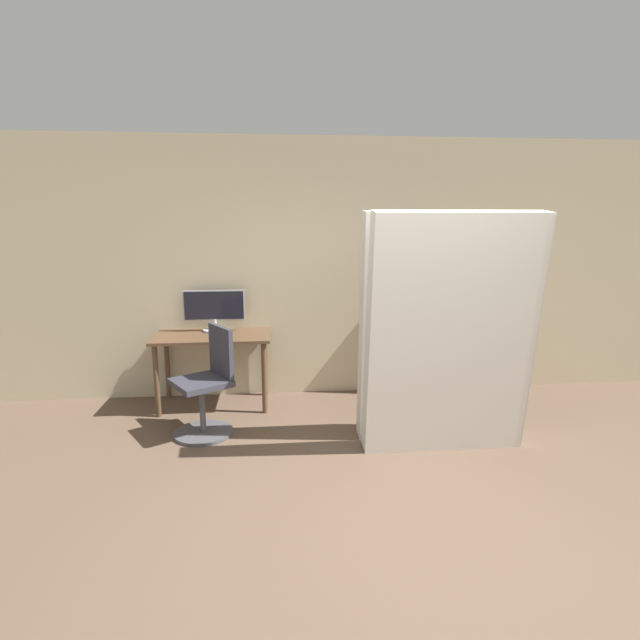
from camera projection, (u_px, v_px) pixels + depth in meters
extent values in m
plane|color=brown|center=(423.00, 538.00, 2.99)|extent=(16.00, 16.00, 0.00)
cube|color=#C6B793|center=(355.00, 269.00, 5.32)|extent=(8.00, 0.06, 2.70)
cube|color=brown|center=(212.00, 336.00, 4.97)|extent=(1.14, 0.62, 0.03)
cylinder|color=brown|center=(157.00, 381.00, 4.75)|extent=(0.05, 0.05, 0.71)
cylinder|color=brown|center=(264.00, 378.00, 4.85)|extent=(0.05, 0.05, 0.71)
cylinder|color=brown|center=(167.00, 366.00, 5.25)|extent=(0.05, 0.05, 0.71)
cylinder|color=brown|center=(265.00, 363.00, 5.34)|extent=(0.05, 0.05, 0.71)
cylinder|color=#B7B7BC|center=(215.00, 330.00, 5.13)|extent=(0.25, 0.25, 0.02)
cylinder|color=#B7B7BC|center=(215.00, 324.00, 5.12)|extent=(0.04, 0.04, 0.11)
cube|color=#B7B7BC|center=(214.00, 305.00, 5.09)|extent=(0.62, 0.02, 0.31)
cube|color=black|center=(214.00, 305.00, 5.08)|extent=(0.60, 0.03, 0.28)
cylinder|color=#4C4C51|center=(204.00, 433.00, 4.42)|extent=(0.52, 0.52, 0.03)
cylinder|color=#4C4C51|center=(202.00, 408.00, 4.37)|extent=(0.05, 0.05, 0.43)
cube|color=#33333D|center=(201.00, 383.00, 4.32)|extent=(0.61, 0.61, 0.05)
cube|color=#33333D|center=(221.00, 351.00, 4.39)|extent=(0.24, 0.36, 0.45)
cube|color=brown|center=(429.00, 316.00, 5.33)|extent=(0.02, 0.27, 1.72)
cube|color=brown|center=(491.00, 315.00, 5.39)|extent=(0.02, 0.27, 1.72)
cube|color=brown|center=(456.00, 313.00, 5.48)|extent=(0.71, 0.02, 1.72)
cube|color=brown|center=(456.00, 390.00, 5.53)|extent=(0.67, 0.23, 0.02)
cube|color=brown|center=(458.00, 361.00, 5.46)|extent=(0.67, 0.23, 0.02)
cube|color=brown|center=(460.00, 331.00, 5.39)|extent=(0.67, 0.23, 0.02)
cube|color=brown|center=(461.00, 300.00, 5.33)|extent=(0.67, 0.23, 0.02)
cube|color=brown|center=(463.00, 268.00, 5.26)|extent=(0.67, 0.23, 0.02)
cube|color=brown|center=(465.00, 235.00, 5.19)|extent=(0.67, 0.23, 0.02)
cube|color=brown|center=(430.00, 381.00, 5.46)|extent=(0.04, 0.18, 0.23)
cube|color=red|center=(435.00, 381.00, 5.45)|extent=(0.04, 0.15, 0.23)
cube|color=orange|center=(438.00, 380.00, 5.49)|extent=(0.03, 0.18, 0.24)
cube|color=#7A2D84|center=(441.00, 381.00, 5.50)|extent=(0.02, 0.18, 0.20)
cube|color=brown|center=(444.00, 380.00, 5.48)|extent=(0.03, 0.17, 0.23)
cube|color=#7A2D84|center=(448.00, 380.00, 5.48)|extent=(0.04, 0.18, 0.25)
cube|color=gold|center=(451.00, 378.00, 5.50)|extent=(0.04, 0.14, 0.26)
cube|color=red|center=(455.00, 380.00, 5.48)|extent=(0.02, 0.13, 0.23)
cube|color=orange|center=(456.00, 381.00, 5.51)|extent=(0.02, 0.15, 0.20)
cube|color=orange|center=(430.00, 347.00, 5.44)|extent=(0.03, 0.14, 0.28)
cube|color=brown|center=(434.00, 350.00, 5.40)|extent=(0.02, 0.17, 0.24)
cube|color=teal|center=(437.00, 348.00, 5.39)|extent=(0.03, 0.14, 0.28)
cube|color=#287A38|center=(440.00, 350.00, 5.40)|extent=(0.04, 0.14, 0.24)
cube|color=#7A2D84|center=(444.00, 348.00, 5.39)|extent=(0.03, 0.16, 0.28)
cube|color=teal|center=(432.00, 319.00, 5.36)|extent=(0.03, 0.15, 0.24)
cube|color=silver|center=(435.00, 318.00, 5.37)|extent=(0.03, 0.14, 0.25)
cube|color=red|center=(440.00, 322.00, 5.32)|extent=(0.03, 0.17, 0.20)
cube|color=teal|center=(441.00, 320.00, 5.37)|extent=(0.02, 0.17, 0.22)
cube|color=#7A2D84|center=(434.00, 287.00, 5.24)|extent=(0.02, 0.13, 0.28)
cube|color=#1E4C9E|center=(438.00, 288.00, 5.26)|extent=(0.04, 0.17, 0.25)
cube|color=#1E4C9E|center=(441.00, 287.00, 5.28)|extent=(0.02, 0.14, 0.26)
cube|color=teal|center=(445.00, 290.00, 5.26)|extent=(0.03, 0.16, 0.20)
cube|color=#1E4C9E|center=(448.00, 289.00, 5.27)|extent=(0.03, 0.18, 0.22)
cube|color=#1E4C9E|center=(437.00, 258.00, 5.17)|extent=(0.04, 0.14, 0.19)
cube|color=#1E4C9E|center=(439.00, 254.00, 5.23)|extent=(0.03, 0.15, 0.28)
cube|color=brown|center=(442.00, 254.00, 5.22)|extent=(0.03, 0.19, 0.28)
cube|color=brown|center=(446.00, 254.00, 5.19)|extent=(0.04, 0.16, 0.27)
cube|color=#1E4C9E|center=(449.00, 257.00, 5.23)|extent=(0.03, 0.20, 0.21)
cube|color=#7A2D84|center=(454.00, 257.00, 5.21)|extent=(0.03, 0.18, 0.22)
cube|color=red|center=(457.00, 253.00, 5.22)|extent=(0.04, 0.19, 0.29)
cube|color=silver|center=(451.00, 336.00, 3.91)|extent=(1.32, 0.41, 1.94)
cube|color=beige|center=(531.00, 335.00, 3.97)|extent=(0.01, 0.41, 1.90)
cube|color=silver|center=(438.00, 328.00, 4.20)|extent=(1.32, 0.30, 1.94)
cube|color=beige|center=(513.00, 327.00, 4.26)|extent=(0.01, 0.30, 1.90)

